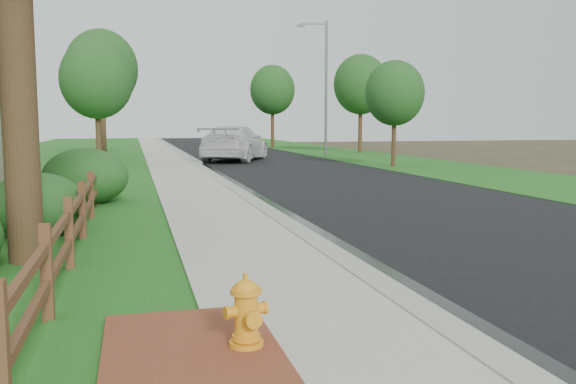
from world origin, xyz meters
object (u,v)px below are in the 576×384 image
object	(u,v)px
fire_hydrant	(246,313)
white_suv	(235,143)
streetlight	(324,80)
dark_car_mid	(235,142)
ranch_fence	(87,200)

from	to	relation	value
fire_hydrant	white_suv	xyz separation A→B (m)	(4.62, 28.82, 0.58)
white_suv	streetlight	xyz separation A→B (m)	(6.13, 2.82, 3.80)
fire_hydrant	dark_car_mid	size ratio (longest dim) A/B	0.15
dark_car_mid	ranch_fence	bearing A→B (deg)	82.05
ranch_fence	streetlight	xyz separation A→B (m)	(12.65, 24.21, 4.18)
dark_car_mid	white_suv	bearing A→B (deg)	87.47
fire_hydrant	streetlight	distance (m)	33.71
streetlight	ranch_fence	bearing A→B (deg)	-117.59
dark_car_mid	fire_hydrant	bearing A→B (deg)	87.71
fire_hydrant	white_suv	world-z (taller)	white_suv
fire_hydrant	dark_car_mid	bearing A→B (deg)	80.82
fire_hydrant	streetlight	xyz separation A→B (m)	(10.75, 31.64, 4.38)
white_suv	streetlight	world-z (taller)	streetlight
fire_hydrant	streetlight	world-z (taller)	streetlight
white_suv	dark_car_mid	world-z (taller)	white_suv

